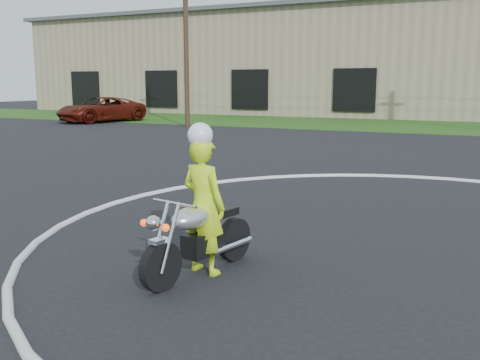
% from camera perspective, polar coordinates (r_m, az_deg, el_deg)
% --- Properties ---
extents(ground, '(120.00, 120.00, 0.00)m').
position_cam_1_polar(ground, '(6.20, 14.60, -13.52)').
color(ground, black).
rests_on(ground, ground).
extents(grass_strip, '(120.00, 10.00, 0.02)m').
position_cam_1_polar(grass_strip, '(32.71, 23.70, 5.11)').
color(grass_strip, '#1E4714').
rests_on(grass_strip, ground).
extents(primary_motorcycle, '(0.83, 2.01, 1.07)m').
position_cam_1_polar(primary_motorcycle, '(6.94, -4.46, -6.05)').
color(primary_motorcycle, black).
rests_on(primary_motorcycle, ground).
extents(rider_primary_grp, '(0.73, 0.56, 1.98)m').
position_cam_1_polar(rider_primary_grp, '(6.94, -3.93, -2.31)').
color(rider_primary_grp, '#D0FF1A').
rests_on(rider_primary_grp, ground).
extents(pickup_grp, '(4.21, 6.25, 1.59)m').
position_cam_1_polar(pickup_grp, '(35.90, -14.58, 7.29)').
color(pickup_grp, '#4E1109').
rests_on(pickup_grp, ground).
extents(warehouse, '(41.00, 17.00, 8.30)m').
position_cam_1_polar(warehouse, '(49.42, 2.85, 12.24)').
color(warehouse, tan).
rests_on(warehouse, ground).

